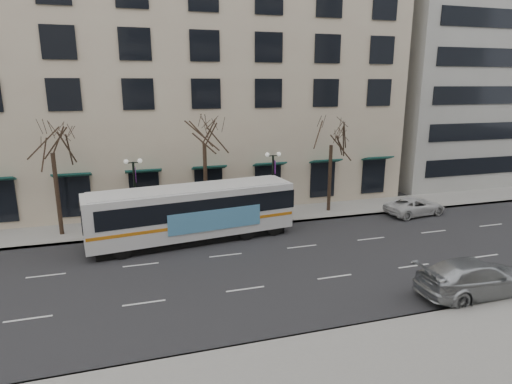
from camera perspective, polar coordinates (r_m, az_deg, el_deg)
name	(u,v)px	position (r m, az deg, el deg)	size (l,w,h in m)	color
ground	(235,271)	(24.28, -2.87, -10.43)	(160.00, 160.00, 0.00)	black
sidewalk_far	(269,215)	(33.64, 1.77, -3.15)	(80.00, 4.00, 0.15)	gray
building_hotel	(159,63)	(42.62, -12.84, 16.43)	(40.00, 20.00, 24.00)	#BCA88F
building_office	(466,16)	(56.87, 26.17, 20.34)	(25.00, 20.00, 35.00)	#999993
tree_far_left	(51,138)	(30.85, -25.68, 6.47)	(3.60, 3.60, 8.34)	black
tree_far_mid	(204,130)	(30.86, -6.95, 8.15)	(3.60, 3.60, 8.55)	black
tree_far_right	(332,133)	(34.03, 10.06, 7.78)	(3.60, 3.60, 8.06)	black
lamp_post_left	(135,191)	(30.53, -15.80, 0.08)	(1.22, 0.45, 5.21)	black
lamp_post_right	(273,182)	(32.16, 2.27, 1.33)	(1.22, 0.45, 5.21)	black
city_bus	(194,211)	(28.34, -8.33, -2.59)	(13.75, 4.64, 3.66)	silver
silver_car	(476,278)	(23.99, 27.30, -10.10)	(2.50, 6.16, 1.79)	#A7ABAE
white_pickup	(415,206)	(36.22, 20.43, -1.78)	(2.29, 4.97, 1.38)	silver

